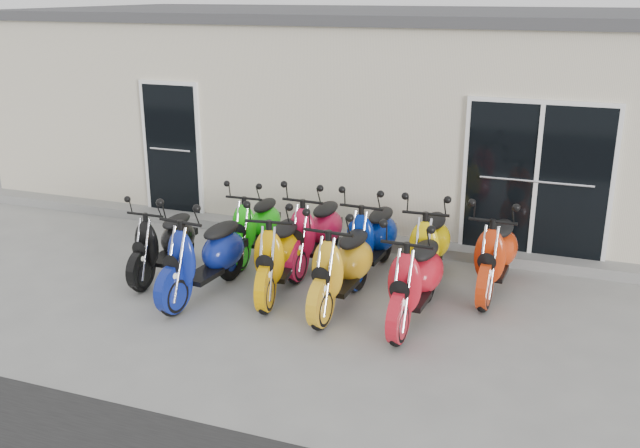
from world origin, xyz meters
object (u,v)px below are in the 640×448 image
Objects in this scene: scooter_back_green at (255,217)px; scooter_back_blue at (371,228)px; scooter_front_blue at (203,245)px; scooter_front_orange_b at (342,255)px; scooter_back_red at (315,222)px; scooter_front_black at (163,233)px; scooter_back_yellow at (430,235)px; scooter_front_orange_a at (278,243)px; scooter_back_extra at (496,243)px; scooter_front_red at (416,267)px.

scooter_back_blue is at bearing -5.00° from scooter_back_green.
scooter_front_blue is at bearing -93.04° from scooter_back_green.
scooter_back_red is (-0.78, 1.13, -0.02)m from scooter_front_orange_b.
scooter_back_red is (1.79, 1.01, 0.06)m from scooter_front_black.
scooter_back_yellow is (3.39, 1.00, 0.07)m from scooter_front_black.
scooter_front_orange_a is at bearing -130.43° from scooter_back_blue.
scooter_front_blue is 2.91m from scooter_back_yellow.
scooter_back_green is (-0.83, 1.06, -0.06)m from scooter_front_orange_a.
scooter_back_red is 0.99× the size of scooter_back_extra.
scooter_back_yellow is at bearing 96.98° from scooter_front_red.
scooter_back_extra is (0.75, 1.19, -0.01)m from scooter_front_red.
scooter_front_orange_b is 1.02× the size of scooter_back_blue.
scooter_front_blue is 1.01× the size of scooter_front_red.
scooter_front_blue is 1.00× the size of scooter_front_orange_b.
scooter_front_black is 0.91× the size of scooter_back_blue.
scooter_front_orange_b is (2.57, -0.12, 0.08)m from scooter_front_black.
scooter_back_green is (-1.72, 1.20, -0.07)m from scooter_front_orange_b.
scooter_back_yellow reaches higher than scooter_front_black.
scooter_back_yellow reaches higher than scooter_front_orange_a.
scooter_back_red reaches higher than scooter_front_black.
scooter_back_blue is at bearing 91.05° from scooter_front_orange_b.
scooter_front_orange_a is 0.99× the size of scooter_front_red.
scooter_back_yellow is at bearing 20.96° from scooter_front_orange_a.
scooter_back_red is at bearing -177.73° from scooter_back_blue.
scooter_front_red reaches higher than scooter_back_extra.
scooter_back_yellow is (2.54, -0.08, 0.06)m from scooter_back_green.
scooter_front_orange_b is at bearing -129.05° from scooter_back_yellow.
scooter_front_orange_b is at bearing -3.49° from scooter_front_black.
scooter_back_red is 0.81m from scooter_back_blue.
scooter_back_yellow is at bearing 2.23° from scooter_back_blue.
scooter_back_extra is (4.24, 1.00, 0.06)m from scooter_front_black.
scooter_front_blue is 0.93m from scooter_front_orange_a.
scooter_front_blue reaches higher than scooter_back_red.
scooter_front_blue reaches higher than scooter_back_green.
scooter_front_orange_a is 1.01× the size of scooter_back_red.
scooter_back_green is at bearing 156.65° from scooter_front_red.
scooter_front_red reaches higher than scooter_back_blue.
scooter_front_black is 3.54m from scooter_back_yellow.
scooter_back_extra is (1.67, 1.13, -0.01)m from scooter_front_orange_b.
scooter_front_red reaches higher than scooter_front_orange_a.
scooter_front_orange_a is 1.00× the size of scooter_back_extra.
scooter_back_extra is at bearing 60.06° from scooter_front_red.
scooter_back_yellow reaches higher than scooter_back_extra.
scooter_front_blue is at bearing -154.96° from scooter_back_extra.
scooter_back_yellow reaches higher than scooter_back_red.
scooter_back_red is at bearing -177.51° from scooter_back_extra.
scooter_back_blue is (2.60, 1.00, 0.06)m from scooter_front_black.
scooter_front_red is at bearing -28.31° from scooter_back_green.
scooter_back_green is 0.93× the size of scooter_back_red.
scooter_front_blue is 1.48m from scooter_back_green.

